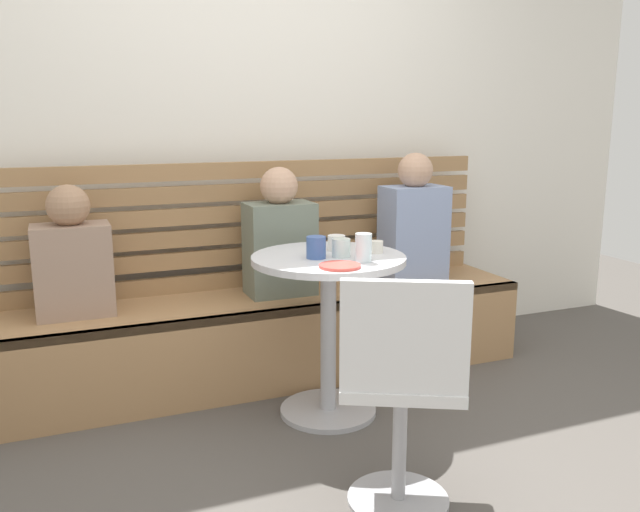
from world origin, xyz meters
name	(u,v)px	position (x,y,z in m)	size (l,w,h in m)	color
ground	(376,497)	(0.00, 0.00, 0.00)	(8.00, 8.00, 0.00)	#514C47
back_wall	(242,95)	(0.00, 1.64, 1.45)	(5.20, 0.10, 2.90)	white
booth_bench	(271,337)	(0.00, 1.20, 0.22)	(2.70, 0.52, 0.44)	#A87C51
booth_backrest	(255,224)	(0.00, 1.44, 0.78)	(2.65, 0.04, 0.67)	#9A7249
cafe_table	(328,304)	(0.11, 0.70, 0.52)	(0.68, 0.68, 0.74)	#ADADB2
white_chair	(402,386)	(0.03, -0.11, 0.46)	(0.54, 0.54, 0.85)	#ADADB2
person_adult	(414,225)	(0.84, 1.21, 0.75)	(0.34, 0.22, 0.71)	#8C9EC6
person_child_left	(72,259)	(-0.93, 1.23, 0.70)	(0.34, 0.22, 0.60)	#9E7F6B
person_child_middle	(280,239)	(0.06, 1.22, 0.73)	(0.34, 0.22, 0.65)	slate
cup_ceramic_white	(336,243)	(0.19, 0.79, 0.78)	(0.08, 0.08, 0.07)	white
cup_glass_tall	(363,248)	(0.20, 0.53, 0.80)	(0.07, 0.07, 0.12)	silver
cup_mug_blue	(316,247)	(0.04, 0.67, 0.79)	(0.08, 0.08, 0.10)	#3D5B9E
cup_glass_short	(341,248)	(0.15, 0.66, 0.78)	(0.08, 0.08, 0.08)	silver
cup_espresso_small	(377,247)	(0.33, 0.67, 0.77)	(0.06, 0.06, 0.06)	silver
plate_small	(340,266)	(0.06, 0.47, 0.75)	(0.17, 0.17, 0.01)	#DB4C42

